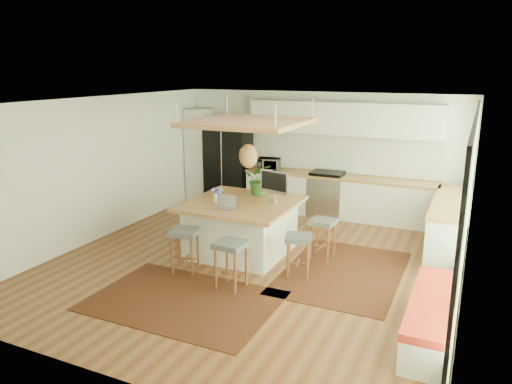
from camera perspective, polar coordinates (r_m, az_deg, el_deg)
The scene contains 33 objects.
floor at distance 8.33m, azimuth -0.20°, elevation -8.28°, with size 7.00×7.00×0.00m, color brown.
ceiling at distance 7.70m, azimuth -0.21°, elevation 10.59°, with size 7.00×7.00×0.00m, color white.
wall_back at distance 11.12m, azimuth 7.47°, elevation 4.63°, with size 6.50×6.50×0.00m, color white.
wall_front at distance 5.10m, azimuth -17.21°, elevation -7.67°, with size 6.50×6.50×0.00m, color white.
wall_left at distance 9.71m, azimuth -17.89°, elevation 2.64°, with size 7.00×7.00×0.00m, color white.
wall_right at distance 7.21m, azimuth 23.92°, elevation -1.83°, with size 7.00×7.00×0.00m, color white.
window_wall at distance 7.20m, azimuth 23.73°, elevation -1.42°, with size 0.10×6.20×2.60m, color black, non-canonical shape.
pantry at distance 12.07m, azimuth -6.55°, elevation 4.35°, with size 0.55×0.60×2.25m, color white.
back_counter_base at distance 10.86m, azimuth 9.57°, elevation -0.60°, with size 4.20×0.60×0.88m, color white.
back_counter_top at distance 10.75m, azimuth 9.67°, elevation 1.77°, with size 4.24×0.64×0.05m, color #AA6D3C.
backsplash at distance 10.95m, azimuth 10.19°, elevation 4.38°, with size 4.20×0.02×0.80m, color white.
upper_cabinets at distance 10.69m, azimuth 10.15°, elevation 8.47°, with size 4.20×0.34×0.70m, color white.
range at distance 10.91m, azimuth 8.32°, elevation -0.15°, with size 0.76×0.62×1.00m, color #A5A5AA, non-canonical shape.
right_counter_base at distance 9.39m, azimuth 21.74°, elevation -3.83°, with size 0.60×2.50×0.88m, color white.
right_counter_top at distance 9.26m, azimuth 22.00°, elevation -1.12°, with size 0.64×2.54×0.05m, color #AA6D3C.
window_bench at distance 6.49m, azimuth 19.91°, elevation -13.68°, with size 0.52×2.00×0.50m, color white, non-canonical shape.
ceiling_panel at distance 8.26m, azimuth -0.93°, elevation 6.31°, with size 1.86×1.86×0.80m, color #AA6D3C, non-canonical shape.
rug_near at distance 7.13m, azimuth -8.55°, elevation -12.50°, with size 2.60×1.80×0.01m, color black.
rug_right at distance 8.07m, azimuth 10.19°, elevation -9.25°, with size 1.80×2.60×0.01m, color black.
fridge at distance 11.74m, azimuth -3.13°, elevation 3.14°, with size 1.02×0.80×2.06m, color black, non-canonical shape.
island at distance 8.63m, azimuth -1.73°, elevation -4.17°, with size 1.85×1.85×0.93m, color #AA6D3C, non-canonical shape.
stool_near_left at distance 7.93m, azimuth -8.33°, elevation -6.87°, with size 0.43×0.43×0.72m, color #4B5053, non-canonical shape.
stool_near_right at distance 7.29m, azimuth -2.95°, elevation -8.69°, with size 0.44×0.44×0.74m, color #4B5053, non-canonical shape.
stool_right_front at distance 7.72m, azimuth 4.97°, elevation -7.36°, with size 0.40×0.40×0.68m, color #4B5053, non-canonical shape.
stool_right_back at distance 8.46m, azimuth 7.82°, elevation -5.47°, with size 0.41×0.41×0.70m, color #4B5053, non-canonical shape.
stool_left_side at distance 9.28m, azimuth -7.62°, elevation -3.65°, with size 0.40×0.40×0.68m, color #4B5053, non-canonical shape.
laptop at distance 8.08m, azimuth -3.68°, elevation -1.15°, with size 0.31×0.33×0.23m, color #A5A5AA, non-canonical shape.
monitor at distance 8.49m, azimuth 2.15°, elevation 0.61°, with size 0.59×0.21×0.55m, color #A5A5AA, non-canonical shape.
microwave at distance 11.18m, azimuth 1.55°, elevation 3.46°, with size 0.49×0.27×0.33m, color #A5A5AA.
island_plant at distance 8.94m, azimuth 0.44°, elevation 1.15°, with size 0.53×0.59×0.46m, color #1E4C19.
island_bowl at distance 9.18m, azimuth -4.56°, elevation 0.15°, with size 0.23×0.23×0.06m, color white.
island_bottle_0 at distance 8.80m, azimuth -4.67°, elevation -0.03°, with size 0.07×0.07×0.19m, color blue.
island_bottle_1 at distance 8.52m, azimuth -4.61°, elevation -0.52°, with size 0.07×0.07×0.19m, color silver.
Camera 1 is at (3.25, -6.97, 3.21)m, focal length 34.05 mm.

